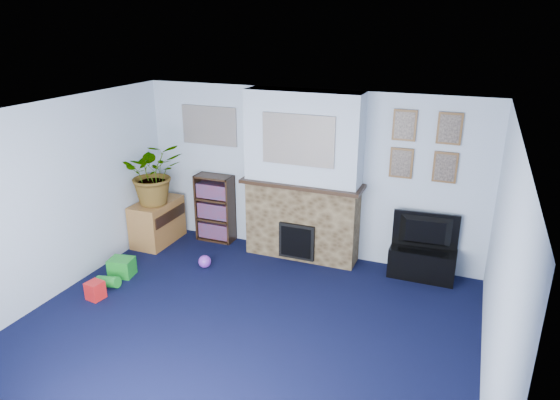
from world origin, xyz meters
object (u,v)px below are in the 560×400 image
at_px(television, 425,232).
at_px(tv_stand, 422,262).
at_px(sideboard, 157,221).
at_px(bookshelf, 215,209).

bearing_deg(television, tv_stand, 85.60).
relative_size(television, sideboard, 1.00).
distance_m(tv_stand, sideboard, 3.96).
xyz_separation_m(tv_stand, sideboard, (-3.95, -0.33, 0.12)).
relative_size(bookshelf, sideboard, 1.23).
xyz_separation_m(bookshelf, sideboard, (-0.80, -0.41, -0.15)).
height_order(television, sideboard, television).
xyz_separation_m(television, bookshelf, (-3.15, 0.06, -0.15)).
xyz_separation_m(tv_stand, bookshelf, (-3.15, 0.08, 0.28)).
bearing_deg(tv_stand, sideboard, -175.20).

